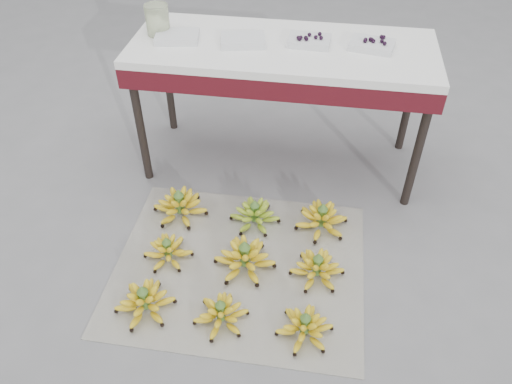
# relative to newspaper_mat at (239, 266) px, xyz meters

# --- Properties ---
(ground) EXTENTS (60.00, 60.00, 0.00)m
(ground) POSITION_rel_newspaper_mat_xyz_m (0.05, 0.04, -0.00)
(ground) COLOR slate
(ground) RESTS_ON ground
(newspaper_mat) EXTENTS (1.25, 1.05, 0.01)m
(newspaper_mat) POSITION_rel_newspaper_mat_xyz_m (0.00, 0.00, 0.00)
(newspaper_mat) COLOR silver
(newspaper_mat) RESTS_ON ground
(bunch_front_left) EXTENTS (0.29, 0.29, 0.17)m
(bunch_front_left) POSITION_rel_newspaper_mat_xyz_m (-0.39, -0.32, 0.06)
(bunch_front_left) COLOR yellow
(bunch_front_left) RESTS_ON newspaper_mat
(bunch_front_center) EXTENTS (0.32, 0.32, 0.15)m
(bunch_front_center) POSITION_rel_newspaper_mat_xyz_m (-0.02, -0.33, 0.06)
(bunch_front_center) COLOR yellow
(bunch_front_center) RESTS_ON newspaper_mat
(bunch_front_right) EXTENTS (0.30, 0.30, 0.16)m
(bunch_front_right) POSITION_rel_newspaper_mat_xyz_m (0.36, -0.34, 0.06)
(bunch_front_right) COLOR yellow
(bunch_front_right) RESTS_ON newspaper_mat
(bunch_mid_left) EXTENTS (0.31, 0.31, 0.15)m
(bunch_mid_left) POSITION_rel_newspaper_mat_xyz_m (-0.37, -0.00, 0.05)
(bunch_mid_left) COLOR yellow
(bunch_mid_left) RESTS_ON newspaper_mat
(bunch_mid_center) EXTENTS (0.40, 0.40, 0.19)m
(bunch_mid_center) POSITION_rel_newspaper_mat_xyz_m (0.03, 0.00, 0.07)
(bunch_mid_center) COLOR yellow
(bunch_mid_center) RESTS_ON newspaper_mat
(bunch_mid_right) EXTENTS (0.27, 0.27, 0.16)m
(bunch_mid_right) POSITION_rel_newspaper_mat_xyz_m (0.39, -0.00, 0.06)
(bunch_mid_right) COLOR yellow
(bunch_mid_right) RESTS_ON newspaper_mat
(bunch_back_left) EXTENTS (0.32, 0.32, 0.18)m
(bunch_back_left) POSITION_rel_newspaper_mat_xyz_m (-0.40, 0.32, 0.07)
(bunch_back_left) COLOR yellow
(bunch_back_left) RESTS_ON newspaper_mat
(bunch_back_center) EXTENTS (0.30, 0.30, 0.17)m
(bunch_back_center) POSITION_rel_newspaper_mat_xyz_m (0.03, 0.32, 0.06)
(bunch_back_center) COLOR #84AF25
(bunch_back_center) RESTS_ON newspaper_mat
(bunch_back_right) EXTENTS (0.32, 0.32, 0.18)m
(bunch_back_right) POSITION_rel_newspaper_mat_xyz_m (0.39, 0.34, 0.06)
(bunch_back_right) COLOR yellow
(bunch_back_right) RESTS_ON newspaper_mat
(vendor_table) EXTENTS (1.65, 0.66, 0.79)m
(vendor_table) POSITION_rel_newspaper_mat_xyz_m (0.09, 0.90, 0.70)
(vendor_table) COLOR black
(vendor_table) RESTS_ON ground
(tray_far_left) EXTENTS (0.26, 0.20, 0.04)m
(tray_far_left) POSITION_rel_newspaper_mat_xyz_m (-0.48, 0.87, 0.81)
(tray_far_left) COLOR silver
(tray_far_left) RESTS_ON vendor_table
(tray_left) EXTENTS (0.26, 0.21, 0.04)m
(tray_left) POSITION_rel_newspaper_mat_xyz_m (-0.12, 0.88, 0.81)
(tray_left) COLOR silver
(tray_left) RESTS_ON vendor_table
(tray_right) EXTENTS (0.23, 0.17, 0.06)m
(tray_right) POSITION_rel_newspaper_mat_xyz_m (0.23, 0.93, 0.81)
(tray_right) COLOR silver
(tray_right) RESTS_ON vendor_table
(tray_far_right) EXTENTS (0.25, 0.21, 0.06)m
(tray_far_right) POSITION_rel_newspaper_mat_xyz_m (0.56, 0.93, 0.81)
(tray_far_right) COLOR silver
(tray_far_right) RESTS_ON vendor_table
(glass_jar) EXTENTS (0.17, 0.17, 0.16)m
(glass_jar) POSITION_rel_newspaper_mat_xyz_m (-0.60, 0.93, 0.87)
(glass_jar) COLOR beige
(glass_jar) RESTS_ON vendor_table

